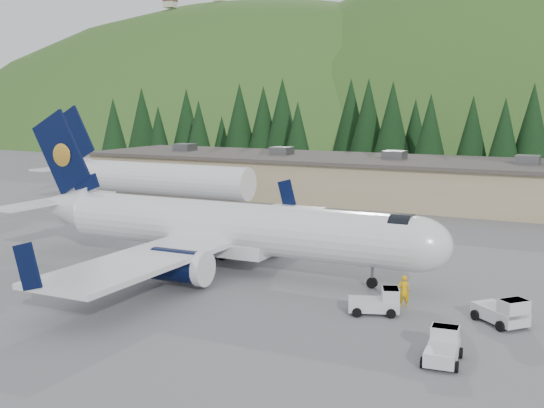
{
  "coord_description": "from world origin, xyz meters",
  "views": [
    {
      "loc": [
        23.95,
        -40.73,
        11.95
      ],
      "look_at": [
        0.0,
        6.0,
        4.0
      ],
      "focal_mm": 45.0,
      "sensor_mm": 36.0,
      "label": 1
    }
  ],
  "objects_px": {
    "second_airliner": "(143,177)",
    "baggage_tug_a": "(378,302)",
    "airliner": "(221,228)",
    "baggage_tug_c": "(443,347)",
    "terminal_building": "(354,178)",
    "ramp_worker": "(404,291)",
    "baggage_tug_b": "(504,312)"
  },
  "relations": [
    {
      "from": "airliner",
      "to": "baggage_tug_a",
      "type": "height_order",
      "value": "airliner"
    },
    {
      "from": "baggage_tug_c",
      "to": "ramp_worker",
      "type": "xyz_separation_m",
      "value": [
        -4.02,
        7.38,
        0.3
      ]
    },
    {
      "from": "airliner",
      "to": "ramp_worker",
      "type": "xyz_separation_m",
      "value": [
        14.21,
        -2.86,
        -2.06
      ]
    },
    {
      "from": "baggage_tug_b",
      "to": "baggage_tug_c",
      "type": "bearing_deg",
      "value": -63.87
    },
    {
      "from": "baggage_tug_a",
      "to": "baggage_tug_c",
      "type": "relative_size",
      "value": 1.1
    },
    {
      "from": "baggage_tug_a",
      "to": "ramp_worker",
      "type": "xyz_separation_m",
      "value": [
        0.9,
        1.94,
        0.28
      ]
    },
    {
      "from": "second_airliner",
      "to": "terminal_building",
      "type": "height_order",
      "value": "second_airliner"
    },
    {
      "from": "second_airliner",
      "to": "ramp_worker",
      "type": "relative_size",
      "value": 14.37
    },
    {
      "from": "second_airliner",
      "to": "baggage_tug_a",
      "type": "bearing_deg",
      "value": -35.75
    },
    {
      "from": "ramp_worker",
      "to": "second_airliner",
      "type": "bearing_deg",
      "value": -51.23
    },
    {
      "from": "second_airliner",
      "to": "ramp_worker",
      "type": "xyz_separation_m",
      "value": [
        38.14,
        -24.87,
        -2.37
      ]
    },
    {
      "from": "second_airliner",
      "to": "ramp_worker",
      "type": "bearing_deg",
      "value": -33.11
    },
    {
      "from": "baggage_tug_b",
      "to": "ramp_worker",
      "type": "xyz_separation_m",
      "value": [
        -5.74,
        0.82,
        0.23
      ]
    },
    {
      "from": "airliner",
      "to": "ramp_worker",
      "type": "bearing_deg",
      "value": -12.13
    },
    {
      "from": "baggage_tug_a",
      "to": "terminal_building",
      "type": "xyz_separation_m",
      "value": [
        -17.32,
        42.81,
        1.95
      ]
    },
    {
      "from": "baggage_tug_b",
      "to": "terminal_building",
      "type": "relative_size",
      "value": 0.05
    },
    {
      "from": "ramp_worker",
      "to": "airliner",
      "type": "bearing_deg",
      "value": -29.49
    },
    {
      "from": "airliner",
      "to": "terminal_building",
      "type": "height_order",
      "value": "airliner"
    },
    {
      "from": "airliner",
      "to": "baggage_tug_c",
      "type": "distance_m",
      "value": 21.05
    },
    {
      "from": "baggage_tug_c",
      "to": "terminal_building",
      "type": "bearing_deg",
      "value": 18.66
    },
    {
      "from": "terminal_building",
      "to": "second_airliner",
      "type": "bearing_deg",
      "value": -141.22
    },
    {
      "from": "baggage_tug_a",
      "to": "baggage_tug_b",
      "type": "bearing_deg",
      "value": -11.83
    },
    {
      "from": "baggage_tug_b",
      "to": "ramp_worker",
      "type": "bearing_deg",
      "value": -147.37
    },
    {
      "from": "airliner",
      "to": "baggage_tug_c",
      "type": "xyz_separation_m",
      "value": [
        18.24,
        -10.24,
        -2.36
      ]
    },
    {
      "from": "airliner",
      "to": "terminal_building",
      "type": "relative_size",
      "value": 0.48
    },
    {
      "from": "baggage_tug_c",
      "to": "ramp_worker",
      "type": "relative_size",
      "value": 1.5
    },
    {
      "from": "second_airliner",
      "to": "ramp_worker",
      "type": "distance_m",
      "value": 45.59
    },
    {
      "from": "airliner",
      "to": "baggage_tug_a",
      "type": "xyz_separation_m",
      "value": [
        13.31,
        -4.79,
        -2.34
      ]
    },
    {
      "from": "second_airliner",
      "to": "baggage_tug_c",
      "type": "bearing_deg",
      "value": -37.41
    },
    {
      "from": "second_airliner",
      "to": "baggage_tug_b",
      "type": "relative_size",
      "value": 8.32
    },
    {
      "from": "baggage_tug_c",
      "to": "terminal_building",
      "type": "xyz_separation_m",
      "value": [
        -22.25,
        48.25,
        1.97
      ]
    },
    {
      "from": "baggage_tug_b",
      "to": "baggage_tug_c",
      "type": "height_order",
      "value": "baggage_tug_b"
    }
  ]
}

